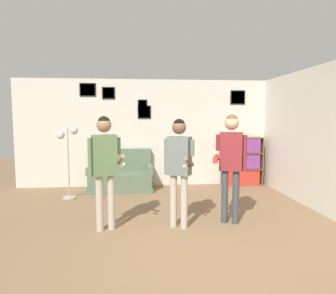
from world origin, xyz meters
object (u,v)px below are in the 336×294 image
Objects in this scene: bookshelf at (242,161)px; bottle_on_floor at (98,193)px; couch at (121,177)px; person_player_foreground_left at (105,160)px; person_player_foreground_center at (179,161)px; person_watcher_holding_cup at (231,156)px; floor_lamp at (68,147)px.

bookshelf reaches higher than bottle_on_floor.
couch is at bearing 58.09° from bottle_on_floor.
couch is 0.87× the size of person_player_foreground_left.
person_watcher_holding_cup is at bearing 7.91° from person_player_foreground_center.
couch is 1.51m from floor_lamp.
person_player_foreground_left is at bearing -137.94° from bookshelf.
person_player_foreground_center reaches higher than bookshelf.
person_player_foreground_center is (1.07, -2.65, 0.75)m from couch.
couch is 0.88m from bottle_on_floor.
person_player_foreground_left reaches higher than bookshelf.
person_player_foreground_center is (2.14, -1.93, -0.05)m from floor_lamp.
bookshelf is at bearing 12.32° from floor_lamp.
person_player_foreground_left is 0.98× the size of person_watcher_holding_cup.
couch is 5.68× the size of bottle_on_floor.
bottle_on_floor is (-1.52, 1.92, -0.96)m from person_player_foreground_center.
person_player_foreground_left is at bearing -62.76° from floor_lamp.
person_player_foreground_left is at bearing -179.57° from person_player_foreground_center.
bookshelf is at bearing 54.65° from person_player_foreground_center.
person_player_foreground_center is (1.14, 0.01, -0.03)m from person_player_foreground_left.
bookshelf is 0.80× the size of floor_lamp.
person_player_foreground_left is (-3.15, -2.84, 0.48)m from bookshelf.
bookshelf is 4.27m from person_player_foreground_left.
bookshelf is 3.51m from person_player_foreground_center.
bottle_on_floor is (-0.45, -0.72, -0.21)m from couch.
person_player_foreground_center is 0.96× the size of person_watcher_holding_cup.
person_player_foreground_center is at bearing 0.43° from person_player_foreground_left.
couch is 0.89× the size of person_player_foreground_center.
floor_lamp is 2.18m from person_player_foreground_left.
floor_lamp is at bearing 148.97° from person_watcher_holding_cup.
couch reaches higher than bottle_on_floor.
person_watcher_holding_cup reaches higher than bottle_on_floor.
person_watcher_holding_cup is (1.94, -2.53, 0.81)m from couch.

